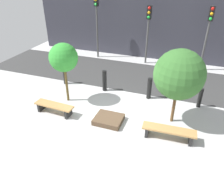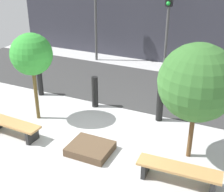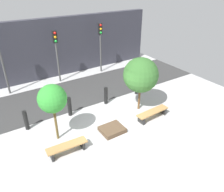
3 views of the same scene
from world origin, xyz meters
TOP-DOWN VIEW (x-y plane):
  - ground_plane at (0.00, 0.00)m, footprint 18.00×18.00m
  - road_strip at (0.00, 4.41)m, footprint 18.00×3.89m
  - building_facade at (0.00, 7.87)m, footprint 16.20×0.50m
  - bench_left at (-2.39, -0.41)m, footprint 1.75×0.53m
  - bench_right at (2.39, -0.41)m, footprint 1.92×0.54m
  - planter_bed at (0.00, -0.21)m, footprint 1.11×0.94m
  - tree_behind_left_bench at (-2.39, 0.73)m, footprint 1.24×1.24m
  - tree_behind_right_bench at (2.39, 0.73)m, footprint 1.87×1.87m
  - bollard_far_left at (-3.40, 2.22)m, footprint 0.20×0.20m
  - bollard_left at (-1.13, 2.22)m, footprint 0.21×0.21m
  - bollard_center at (1.13, 2.22)m, footprint 0.21×0.21m
  - bollard_right at (3.40, 2.22)m, footprint 0.18×0.18m
  - traffic_light_mid_west at (0.00, 6.64)m, footprint 0.28×0.27m
  - traffic_light_mid_east at (3.40, 6.64)m, footprint 0.28×0.27m

SIDE VIEW (x-z plane):
  - ground_plane at x=0.00m, z-range 0.00..0.00m
  - road_strip at x=0.00m, z-range 0.00..0.01m
  - planter_bed at x=0.00m, z-range 0.00..0.21m
  - bench_left at x=-2.39m, z-range 0.09..0.52m
  - bench_right at x=2.39m, z-range 0.10..0.53m
  - bollard_right at x=3.40m, z-range 0.00..0.91m
  - bollard_far_left at x=-3.40m, z-range 0.00..1.02m
  - bollard_center at x=1.13m, z-range 0.00..1.04m
  - bollard_left at x=-1.13m, z-range 0.00..1.07m
  - tree_behind_right_bench at x=2.39m, z-range 0.56..3.56m
  - building_facade at x=0.00m, z-range 0.00..4.17m
  - tree_behind_left_bench at x=-2.39m, z-range 0.73..3.47m
  - traffic_light_mid_west at x=0.00m, z-range 0.68..4.23m
  - traffic_light_mid_east at x=3.40m, z-range 0.70..4.38m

